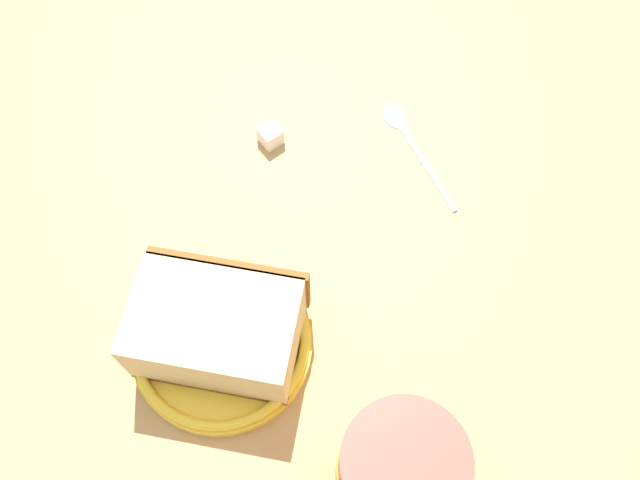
{
  "coord_description": "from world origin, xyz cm",
  "views": [
    {
      "loc": [
        -12.35,
        -18.59,
        50.76
      ],
      "look_at": [
        3.09,
        -1.56,
        3.0
      ],
      "focal_mm": 38.41,
      "sensor_mm": 36.0,
      "label": 1
    }
  ],
  "objects_px": {
    "small_plate": "(222,343)",
    "tea_mug": "(396,473)",
    "sugar_cube": "(270,136)",
    "teaspoon": "(405,131)",
    "cake_slice": "(217,326)"
  },
  "relations": [
    {
      "from": "cake_slice",
      "to": "tea_mug",
      "type": "xyz_separation_m",
      "value": [
        0.02,
        -0.16,
        0.0
      ]
    },
    {
      "from": "small_plate",
      "to": "teaspoon",
      "type": "height_order",
      "value": "small_plate"
    },
    {
      "from": "small_plate",
      "to": "cake_slice",
      "type": "bearing_deg",
      "value": 37.36
    },
    {
      "from": "small_plate",
      "to": "tea_mug",
      "type": "bearing_deg",
      "value": -80.7
    },
    {
      "from": "small_plate",
      "to": "sugar_cube",
      "type": "height_order",
      "value": "same"
    },
    {
      "from": "small_plate",
      "to": "cake_slice",
      "type": "height_order",
      "value": "cake_slice"
    },
    {
      "from": "cake_slice",
      "to": "teaspoon",
      "type": "relative_size",
      "value": 1.17
    },
    {
      "from": "small_plate",
      "to": "teaspoon",
      "type": "relative_size",
      "value": 1.12
    },
    {
      "from": "cake_slice",
      "to": "tea_mug",
      "type": "bearing_deg",
      "value": -81.57
    },
    {
      "from": "tea_mug",
      "to": "cake_slice",
      "type": "bearing_deg",
      "value": 98.43
    },
    {
      "from": "sugar_cube",
      "to": "small_plate",
      "type": "bearing_deg",
      "value": -141.48
    },
    {
      "from": "tea_mug",
      "to": "sugar_cube",
      "type": "height_order",
      "value": "tea_mug"
    },
    {
      "from": "small_plate",
      "to": "tea_mug",
      "type": "xyz_separation_m",
      "value": [
        0.03,
        -0.16,
        0.04
      ]
    },
    {
      "from": "cake_slice",
      "to": "sugar_cube",
      "type": "xyz_separation_m",
      "value": [
        0.15,
        0.12,
        -0.03
      ]
    },
    {
      "from": "cake_slice",
      "to": "small_plate",
      "type": "bearing_deg",
      "value": -142.64
    }
  ]
}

